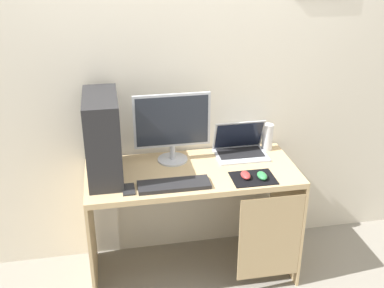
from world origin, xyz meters
TOP-DOWN VIEW (x-y plane):
  - ground_plane at (0.00, 0.00)m, footprint 8.00×8.00m
  - wall_back at (0.00, 0.33)m, footprint 4.00×0.05m
  - desk at (0.02, -0.01)m, footprint 1.31×0.58m
  - pc_tower at (-0.52, 0.03)m, footprint 0.20×0.45m
  - monitor at (-0.10, 0.15)m, footprint 0.48×0.19m
  - laptop at (0.36, 0.17)m, footprint 0.34×0.25m
  - speaker at (0.55, 0.21)m, footprint 0.07×0.07m
  - keyboard at (-0.14, -0.18)m, footprint 0.42×0.14m
  - mousepad at (0.34, -0.17)m, footprint 0.26×0.20m
  - mouse_left at (0.30, -0.16)m, footprint 0.06×0.10m
  - mouse_right at (0.39, -0.18)m, footprint 0.06×0.10m
  - cell_phone at (-0.40, -0.17)m, footprint 0.07×0.13m

SIDE VIEW (x-z plane):
  - ground_plane at x=0.00m, z-range 0.00..0.00m
  - desk at x=0.02m, z-range 0.22..0.98m
  - mousepad at x=0.34m, z-range 0.77..0.77m
  - cell_phone at x=-0.40m, z-range 0.77..0.78m
  - keyboard at x=-0.14m, z-range 0.77..0.79m
  - mouse_left at x=0.30m, z-range 0.77..0.81m
  - mouse_right at x=0.39m, z-range 0.77..0.81m
  - laptop at x=0.36m, z-range 0.70..0.93m
  - speaker at x=0.55m, z-range 0.77..0.95m
  - monitor at x=-0.10m, z-range 0.78..1.23m
  - pc_tower at x=-0.52m, z-range 0.77..1.28m
  - wall_back at x=0.00m, z-range 0.00..2.60m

